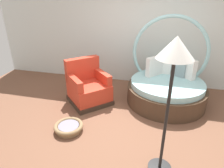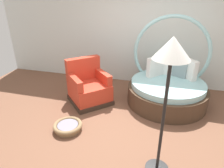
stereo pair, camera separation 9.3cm
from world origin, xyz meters
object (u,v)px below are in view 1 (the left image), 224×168
at_px(floor_lamp, 174,63).
at_px(red_armchair, 88,88).
at_px(round_daybed, 167,85).
at_px(pet_basket, 69,127).

bearing_deg(floor_lamp, red_armchair, 135.98).
xyz_separation_m(round_daybed, floor_lamp, (-0.07, -1.99, 1.16)).
bearing_deg(red_armchair, round_daybed, 15.23).
relative_size(round_daybed, red_armchair, 1.62).
distance_m(red_armchair, floor_lamp, 2.52).
relative_size(round_daybed, pet_basket, 3.58).
bearing_deg(pet_basket, floor_lamp, -16.43).
relative_size(red_armchair, pet_basket, 2.21).
bearing_deg(pet_basket, round_daybed, 43.03).
bearing_deg(round_daybed, red_armchair, -164.77).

